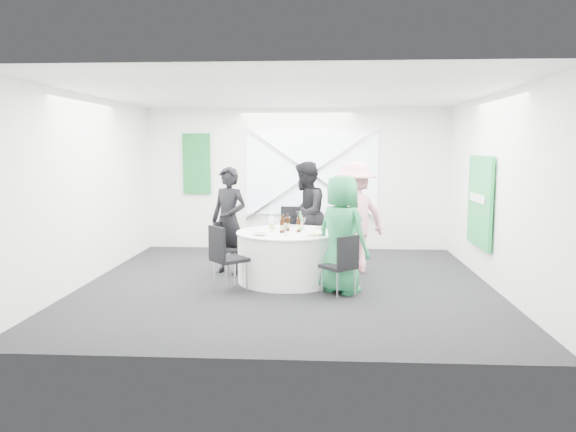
# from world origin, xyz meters

# --- Properties ---
(floor) EXTENTS (6.00, 6.00, 0.00)m
(floor) POSITION_xyz_m (0.00, 0.00, 0.00)
(floor) COLOR black
(floor) RESTS_ON ground
(ceiling) EXTENTS (6.00, 6.00, 0.00)m
(ceiling) POSITION_xyz_m (0.00, 0.00, 2.80)
(ceiling) COLOR silver
(ceiling) RESTS_ON wall_back
(wall_back) EXTENTS (6.00, 0.00, 6.00)m
(wall_back) POSITION_xyz_m (0.00, 3.00, 1.40)
(wall_back) COLOR white
(wall_back) RESTS_ON floor
(wall_front) EXTENTS (6.00, 0.00, 6.00)m
(wall_front) POSITION_xyz_m (0.00, -3.00, 1.40)
(wall_front) COLOR white
(wall_front) RESTS_ON floor
(wall_left) EXTENTS (0.00, 6.00, 6.00)m
(wall_left) POSITION_xyz_m (-3.00, 0.00, 1.40)
(wall_left) COLOR white
(wall_left) RESTS_ON floor
(wall_right) EXTENTS (0.00, 6.00, 6.00)m
(wall_right) POSITION_xyz_m (3.00, 0.00, 1.40)
(wall_right) COLOR white
(wall_right) RESTS_ON floor
(window_panel) EXTENTS (2.60, 0.03, 1.60)m
(window_panel) POSITION_xyz_m (0.30, 2.96, 1.50)
(window_panel) COLOR white
(window_panel) RESTS_ON wall_back
(window_brace_a) EXTENTS (2.63, 0.05, 1.84)m
(window_brace_a) POSITION_xyz_m (0.30, 2.92, 1.50)
(window_brace_a) COLOR silver
(window_brace_a) RESTS_ON window_panel
(window_brace_b) EXTENTS (2.63, 0.05, 1.84)m
(window_brace_b) POSITION_xyz_m (0.30, 2.92, 1.50)
(window_brace_b) COLOR silver
(window_brace_b) RESTS_ON window_panel
(green_banner) EXTENTS (0.55, 0.04, 1.20)m
(green_banner) POSITION_xyz_m (-2.00, 2.95, 1.70)
(green_banner) COLOR #156D34
(green_banner) RESTS_ON wall_back
(green_sign) EXTENTS (0.05, 1.20, 1.40)m
(green_sign) POSITION_xyz_m (2.94, 0.60, 1.20)
(green_sign) COLOR green
(green_sign) RESTS_ON wall_right
(banquet_table) EXTENTS (1.56, 1.56, 0.76)m
(banquet_table) POSITION_xyz_m (0.00, 0.20, 0.38)
(banquet_table) COLOR silver
(banquet_table) RESTS_ON floor
(chair_back) EXTENTS (0.47, 0.48, 1.02)m
(chair_back) POSITION_xyz_m (0.02, 1.32, 0.60)
(chair_back) COLOR black
(chair_back) RESTS_ON floor
(chair_back_left) EXTENTS (0.51, 0.51, 0.85)m
(chair_back_left) POSITION_xyz_m (-1.00, 0.61, 0.50)
(chair_back_left) COLOR black
(chair_back_left) RESTS_ON floor
(chair_back_right) EXTENTS (0.53, 0.52, 0.82)m
(chair_back_right) POSITION_xyz_m (0.86, 0.89, 0.48)
(chair_back_right) COLOR black
(chair_back_right) RESTS_ON floor
(chair_front_right) EXTENTS (0.55, 0.55, 0.86)m
(chair_front_right) POSITION_xyz_m (0.79, -0.74, 0.50)
(chair_front_right) COLOR black
(chair_front_right) RESTS_ON floor
(chair_front_left) EXTENTS (0.60, 0.60, 0.94)m
(chair_front_left) POSITION_xyz_m (-0.85, -0.52, 0.55)
(chair_front_left) COLOR black
(chair_front_left) RESTS_ON floor
(person_man_back_left) EXTENTS (0.74, 0.64, 1.72)m
(person_man_back_left) POSITION_xyz_m (-0.98, 0.66, 0.86)
(person_man_back_left) COLOR black
(person_man_back_left) RESTS_ON floor
(person_man_back) EXTENTS (0.64, 0.95, 1.79)m
(person_man_back) POSITION_xyz_m (0.22, 1.32, 0.90)
(person_man_back) COLOR black
(person_man_back) RESTS_ON floor
(person_woman_pink) EXTENTS (1.28, 1.08, 1.80)m
(person_woman_pink) POSITION_xyz_m (1.03, 0.85, 0.90)
(person_woman_pink) COLOR pink
(person_woman_pink) RESTS_ON floor
(person_woman_green) EXTENTS (0.96, 0.92, 1.66)m
(person_woman_green) POSITION_xyz_m (0.78, -0.43, 0.83)
(person_woman_green) COLOR #217B47
(person_woman_green) RESTS_ON floor
(plate_back) EXTENTS (0.29, 0.29, 0.01)m
(plate_back) POSITION_xyz_m (0.08, 0.71, 0.77)
(plate_back) COLOR white
(plate_back) RESTS_ON banquet_table
(plate_back_left) EXTENTS (0.29, 0.29, 0.01)m
(plate_back_left) POSITION_xyz_m (-0.50, 0.43, 0.77)
(plate_back_left) COLOR white
(plate_back_left) RESTS_ON banquet_table
(plate_back_right) EXTENTS (0.27, 0.27, 0.04)m
(plate_back_right) POSITION_xyz_m (0.52, 0.50, 0.78)
(plate_back_right) COLOR white
(plate_back_right) RESTS_ON banquet_table
(plate_front_right) EXTENTS (0.26, 0.26, 0.04)m
(plate_front_right) POSITION_xyz_m (0.42, -0.23, 0.78)
(plate_front_right) COLOR white
(plate_front_right) RESTS_ON banquet_table
(plate_front_left) EXTENTS (0.26, 0.26, 0.01)m
(plate_front_left) POSITION_xyz_m (-0.43, -0.05, 0.77)
(plate_front_left) COLOR white
(plate_front_left) RESTS_ON banquet_table
(napkin) EXTENTS (0.19, 0.15, 0.05)m
(napkin) POSITION_xyz_m (-0.38, -0.20, 0.80)
(napkin) COLOR silver
(napkin) RESTS_ON plate_front_left
(beer_bottle_a) EXTENTS (0.06, 0.06, 0.26)m
(beer_bottle_a) POSITION_xyz_m (-0.07, 0.24, 0.86)
(beer_bottle_a) COLOR #3C1B0A
(beer_bottle_a) RESTS_ON banquet_table
(beer_bottle_b) EXTENTS (0.06, 0.06, 0.27)m
(beer_bottle_b) POSITION_xyz_m (-0.01, 0.29, 0.86)
(beer_bottle_b) COLOR #3C1B0A
(beer_bottle_b) RESTS_ON banquet_table
(beer_bottle_c) EXTENTS (0.06, 0.06, 0.27)m
(beer_bottle_c) POSITION_xyz_m (0.16, 0.16, 0.86)
(beer_bottle_c) COLOR #3C1B0A
(beer_bottle_c) RESTS_ON banquet_table
(beer_bottle_d) EXTENTS (0.06, 0.06, 0.27)m
(beer_bottle_d) POSITION_xyz_m (-0.08, 0.07, 0.86)
(beer_bottle_d) COLOR #3C1B0A
(beer_bottle_d) RESTS_ON banquet_table
(green_water_bottle) EXTENTS (0.08, 0.08, 0.30)m
(green_water_bottle) POSITION_xyz_m (0.18, 0.30, 0.88)
(green_water_bottle) COLOR #41A956
(green_water_bottle) RESTS_ON banquet_table
(clear_water_bottle) EXTENTS (0.08, 0.08, 0.29)m
(clear_water_bottle) POSITION_xyz_m (-0.25, 0.16, 0.87)
(clear_water_bottle) COLOR white
(clear_water_bottle) RESTS_ON banquet_table
(wine_glass_a) EXTENTS (0.07, 0.07, 0.17)m
(wine_glass_a) POSITION_xyz_m (-0.01, -0.13, 0.88)
(wine_glass_a) COLOR white
(wine_glass_a) RESTS_ON banquet_table
(wine_glass_b) EXTENTS (0.07, 0.07, 0.17)m
(wine_glass_b) POSITION_xyz_m (0.22, 0.52, 0.88)
(wine_glass_b) COLOR white
(wine_glass_b) RESTS_ON banquet_table
(wine_glass_c) EXTENTS (0.07, 0.07, 0.17)m
(wine_glass_c) POSITION_xyz_m (-0.21, 0.50, 0.88)
(wine_glass_c) COLOR white
(wine_glass_c) RESTS_ON banquet_table
(wine_glass_d) EXTENTS (0.07, 0.07, 0.17)m
(wine_glass_d) POSITION_xyz_m (-0.02, 0.63, 0.88)
(wine_glass_d) COLOR white
(wine_glass_d) RESTS_ON banquet_table
(fork_a) EXTENTS (0.08, 0.14, 0.01)m
(fork_a) POSITION_xyz_m (0.57, 0.28, 0.76)
(fork_a) COLOR silver
(fork_a) RESTS_ON banquet_table
(knife_a) EXTENTS (0.08, 0.14, 0.01)m
(knife_a) POSITION_xyz_m (0.41, 0.60, 0.76)
(knife_a) COLOR silver
(knife_a) RESTS_ON banquet_table
(fork_b) EXTENTS (0.09, 0.14, 0.01)m
(fork_b) POSITION_xyz_m (-0.38, 0.64, 0.76)
(fork_b) COLOR silver
(fork_b) RESTS_ON banquet_table
(knife_b) EXTENTS (0.08, 0.14, 0.01)m
(knife_b) POSITION_xyz_m (-0.57, 0.29, 0.76)
(knife_b) COLOR silver
(knife_b) RESTS_ON banquet_table
(fork_c) EXTENTS (0.11, 0.13, 0.01)m
(fork_c) POSITION_xyz_m (-0.54, -0.01, 0.76)
(fork_c) COLOR silver
(fork_c) RESTS_ON banquet_table
(knife_c) EXTENTS (0.10, 0.13, 0.01)m
(knife_c) POSITION_xyz_m (-0.35, -0.25, 0.76)
(knife_c) COLOR silver
(knife_c) RESTS_ON banquet_table
(fork_d) EXTENTS (0.12, 0.12, 0.01)m
(fork_d) POSITION_xyz_m (0.27, -0.31, 0.76)
(fork_d) COLOR silver
(fork_d) RESTS_ON banquet_table
(knife_d) EXTENTS (0.10, 0.13, 0.01)m
(knife_d) POSITION_xyz_m (0.54, 0.00, 0.76)
(knife_d) COLOR silver
(knife_d) RESTS_ON banquet_table
(fork_e) EXTENTS (0.15, 0.02, 0.01)m
(fork_e) POSITION_xyz_m (0.18, 0.75, 0.76)
(fork_e) COLOR silver
(fork_e) RESTS_ON banquet_table
(knife_e) EXTENTS (0.15, 0.03, 0.01)m
(knife_e) POSITION_xyz_m (-0.11, 0.76, 0.76)
(knife_e) COLOR silver
(knife_e) RESTS_ON banquet_table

